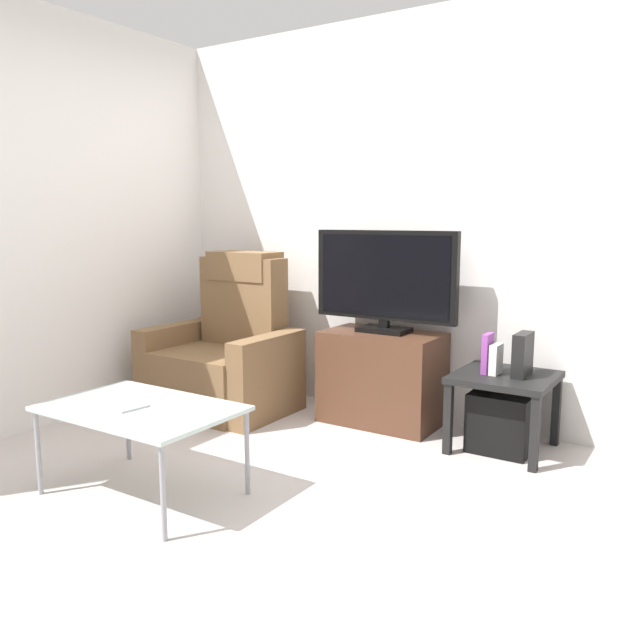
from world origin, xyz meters
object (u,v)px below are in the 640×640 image
object	(u,v)px
television	(385,279)
game_console	(523,355)
book_leftmost	(487,353)
subwoofer_box	(503,421)
tv_stand	(382,378)
side_table	(504,386)
coffee_table	(141,412)
cell_phone	(132,408)
recliner_armchair	(226,355)
book_middle	(496,359)

from	to	relation	value
television	game_console	world-z (taller)	television
book_leftmost	subwoofer_box	bearing A→B (deg)	11.31
tv_stand	television	size ratio (longest dim) A/B	0.77
side_table	subwoofer_box	xyz separation A→B (m)	(-0.00, -0.00, -0.20)
tv_stand	book_leftmost	xyz separation A→B (m)	(0.71, -0.08, 0.26)
side_table	game_console	xyz separation A→B (m)	(0.09, 0.01, 0.19)
coffee_table	tv_stand	bearing A→B (deg)	74.19
tv_stand	book_leftmost	world-z (taller)	book_leftmost
television	coffee_table	world-z (taller)	television
book_leftmost	game_console	size ratio (longest dim) A/B	0.93
game_console	cell_phone	bearing A→B (deg)	-130.41
subwoofer_box	game_console	xyz separation A→B (m)	(0.09, 0.01, 0.40)
book_leftmost	cell_phone	size ratio (longest dim) A/B	1.51
recliner_armchair	side_table	distance (m)	1.90
book_leftmost	coffee_table	distance (m)	1.92
recliner_armchair	book_middle	bearing A→B (deg)	-1.75
tv_stand	recliner_armchair	xyz separation A→B (m)	(-1.08, -0.27, 0.07)
book_leftmost	coffee_table	size ratio (longest dim) A/B	0.25
coffee_table	side_table	bearing A→B (deg)	50.49
side_table	subwoofer_box	size ratio (longest dim) A/B	1.59
side_table	cell_phone	world-z (taller)	cell_phone
television	cell_phone	size ratio (longest dim) A/B	6.46
tv_stand	cell_phone	bearing A→B (deg)	-105.41
coffee_table	game_console	bearing A→B (deg)	48.73
book_middle	cell_phone	xyz separation A→B (m)	(-1.22, -1.56, -0.09)
tv_stand	coffee_table	world-z (taller)	tv_stand
side_table	television	bearing A→B (deg)	174.12
recliner_armchair	side_table	xyz separation A→B (m)	(1.89, 0.21, 0.00)
cell_phone	tv_stand	bearing A→B (deg)	83.06
book_leftmost	cell_phone	bearing A→B (deg)	-126.73
book_leftmost	coffee_table	bearing A→B (deg)	-127.58
side_table	game_console	world-z (taller)	game_console
television	side_table	xyz separation A→B (m)	(0.81, -0.08, -0.56)
tv_stand	side_table	distance (m)	0.82
side_table	book_middle	xyz separation A→B (m)	(-0.05, -0.02, 0.15)
tv_stand	book_middle	xyz separation A→B (m)	(0.76, -0.08, 0.23)
game_console	side_table	bearing A→B (deg)	-173.66
television	recliner_armchair	world-z (taller)	television
tv_stand	cell_phone	world-z (taller)	tv_stand
book_middle	game_console	bearing A→B (deg)	12.20
tv_stand	book_leftmost	size ratio (longest dim) A/B	3.29
subwoofer_box	cell_phone	xyz separation A→B (m)	(-1.27, -1.58, 0.27)
television	book_leftmost	distance (m)	0.81
book_leftmost	book_middle	xyz separation A→B (m)	(0.05, 0.00, -0.03)
recliner_armchair	cell_phone	distance (m)	1.51
side_table	subwoofer_box	world-z (taller)	side_table
television	subwoofer_box	xyz separation A→B (m)	(0.81, -0.08, -0.77)
book_middle	subwoofer_box	bearing A→B (deg)	22.29
book_middle	television	bearing A→B (deg)	172.27
recliner_armchair	book_leftmost	distance (m)	1.81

